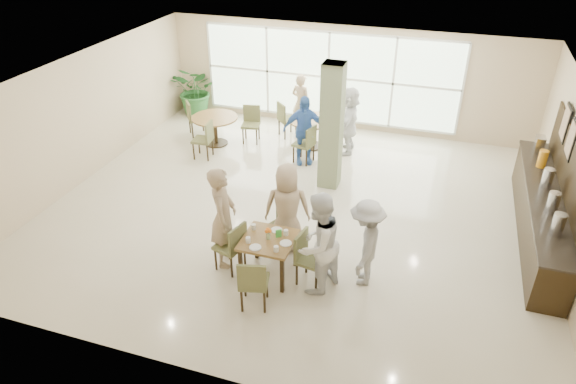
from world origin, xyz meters
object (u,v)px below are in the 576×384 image
(teen_left, at_px, (223,217))
(adult_b, at_px, (349,120))
(teen_right, at_px, (318,244))
(adult_a, at_px, (304,130))
(teen_far, at_px, (287,208))
(adult_standing, at_px, (301,103))
(potted_plant, at_px, (197,91))
(teen_standing, at_px, (366,243))
(round_table_right, at_px, (312,125))
(main_table, at_px, (268,244))
(round_table_left, at_px, (215,123))
(buffet_counter, at_px, (542,211))

(teen_left, bearing_deg, adult_b, -27.53)
(teen_right, relative_size, adult_a, 1.06)
(teen_far, bearing_deg, teen_right, 116.23)
(adult_standing, bearing_deg, potted_plant, 14.26)
(teen_far, bearing_deg, teen_standing, 146.25)
(round_table_right, distance_m, teen_left, 5.10)
(teen_standing, xyz_separation_m, adult_a, (-2.23, 3.92, 0.06))
(main_table, xyz_separation_m, adult_b, (0.24, 5.20, 0.21))
(round_table_left, relative_size, teen_standing, 0.75)
(round_table_right, relative_size, teen_standing, 0.74)
(round_table_left, height_order, teen_left, teen_left)
(teen_left, relative_size, adult_standing, 1.18)
(buffet_counter, height_order, adult_b, buffet_counter)
(potted_plant, bearing_deg, adult_b, -12.77)
(main_table, distance_m, teen_standing, 1.62)
(round_table_right, height_order, teen_far, teen_far)
(round_table_left, bearing_deg, adult_a, -7.43)
(buffet_counter, distance_m, adult_a, 5.40)
(teen_right, xyz_separation_m, teen_standing, (0.70, 0.42, -0.12))
(teen_right, bearing_deg, adult_standing, -138.20)
(teen_left, relative_size, teen_standing, 1.19)
(round_table_left, bearing_deg, main_table, -55.67)
(teen_far, bearing_deg, adult_a, -93.82)
(main_table, bearing_deg, round_table_left, 124.33)
(adult_standing, bearing_deg, teen_standing, 133.81)
(adult_a, bearing_deg, adult_b, 23.27)
(round_table_left, bearing_deg, potted_plant, 128.90)
(teen_standing, height_order, adult_standing, adult_standing)
(teen_far, xyz_separation_m, adult_a, (-0.71, 3.42, -0.01))
(round_table_right, distance_m, adult_standing, 1.08)
(main_table, distance_m, round_table_left, 5.54)
(main_table, distance_m, adult_standing, 6.22)
(round_table_left, distance_m, round_table_right, 2.50)
(teen_far, height_order, adult_standing, teen_far)
(teen_left, xyz_separation_m, adult_standing, (-0.40, 5.98, -0.14))
(round_table_left, distance_m, teen_right, 6.15)
(adult_a, bearing_deg, adult_standing, 84.92)
(round_table_right, height_order, buffet_counter, buffet_counter)
(round_table_right, relative_size, teen_far, 0.68)
(teen_standing, relative_size, adult_a, 0.93)
(main_table, distance_m, teen_left, 0.91)
(round_table_left, relative_size, potted_plant, 0.81)
(potted_plant, xyz_separation_m, adult_a, (3.85, -2.02, 0.12))
(round_table_right, height_order, adult_a, adult_a)
(main_table, xyz_separation_m, round_table_right, (-0.70, 5.19, -0.06))
(main_table, height_order, teen_far, teen_far)
(teen_right, bearing_deg, adult_b, -150.43)
(teen_left, bearing_deg, teen_standing, -100.08)
(teen_standing, bearing_deg, adult_b, -166.84)
(round_table_right, bearing_deg, adult_a, -86.74)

